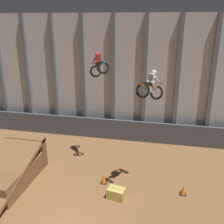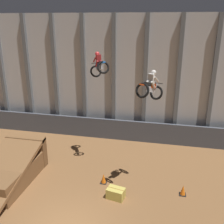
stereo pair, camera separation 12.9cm
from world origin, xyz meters
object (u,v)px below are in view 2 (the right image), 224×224
at_px(dirt_ramp, 10,170).
at_px(rider_bike_left_air, 99,66).
at_px(traffic_cone_near_ramp, 104,179).
at_px(traffic_cone_arena_edge, 183,190).
at_px(hay_bale_trackside, 116,193).
at_px(rider_bike_right_air, 150,87).

bearing_deg(dirt_ramp, rider_bike_left_air, 37.98).
relative_size(dirt_ramp, traffic_cone_near_ramp, 11.11).
bearing_deg(traffic_cone_near_ramp, rider_bike_left_air, 108.47).
relative_size(dirt_ramp, rider_bike_left_air, 3.61).
distance_m(dirt_ramp, rider_bike_left_air, 7.94).
distance_m(traffic_cone_near_ramp, traffic_cone_arena_edge, 4.40).
xyz_separation_m(traffic_cone_arena_edge, hay_bale_trackside, (-3.44, -1.02, -0.00)).
distance_m(dirt_ramp, rider_bike_right_air, 9.28).
xyz_separation_m(dirt_ramp, rider_bike_right_air, (7.70, 0.97, 5.08)).
bearing_deg(traffic_cone_near_ramp, dirt_ramp, -170.67).
xyz_separation_m(rider_bike_left_air, traffic_cone_near_ramp, (0.87, -2.60, -5.99)).
xyz_separation_m(rider_bike_left_air, traffic_cone_arena_edge, (5.27, -2.75, -5.99)).
distance_m(dirt_ramp, traffic_cone_near_ramp, 5.40).
bearing_deg(rider_bike_left_air, rider_bike_right_air, -72.15).
xyz_separation_m(dirt_ramp, traffic_cone_arena_edge, (9.71, 0.72, -0.40)).
bearing_deg(traffic_cone_arena_edge, traffic_cone_near_ramp, 178.05).
bearing_deg(dirt_ramp, hay_bale_trackside, -2.72).
bearing_deg(traffic_cone_arena_edge, rider_bike_left_air, 152.44).
xyz_separation_m(traffic_cone_near_ramp, traffic_cone_arena_edge, (4.40, -0.15, 0.00)).
bearing_deg(traffic_cone_near_ramp, hay_bale_trackside, -50.84).
bearing_deg(dirt_ramp, traffic_cone_near_ramp, 9.33).
height_order(rider_bike_right_air, hay_bale_trackside, rider_bike_right_air).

